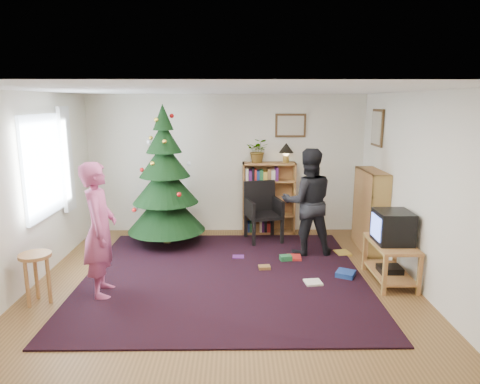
{
  "coord_description": "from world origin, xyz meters",
  "views": [
    {
      "loc": [
        0.16,
        -5.24,
        2.36
      ],
      "look_at": [
        0.23,
        0.74,
        1.1
      ],
      "focal_mm": 32.0,
      "sensor_mm": 36.0,
      "label": 1
    }
  ],
  "objects_px": {
    "bookshelf_right": "(370,209)",
    "person_standing": "(100,230)",
    "crt_tv": "(393,227)",
    "potted_plant": "(258,151)",
    "armchair": "(263,209)",
    "christmas_tree": "(165,188)",
    "stool": "(36,265)",
    "picture_back": "(291,125)",
    "table_lamp": "(286,149)",
    "person_by_chair": "(308,202)",
    "tv_stand": "(391,259)",
    "bookshelf_back": "(269,197)",
    "picture_right": "(377,128)"
  },
  "relations": [
    {
      "from": "bookshelf_right",
      "to": "person_standing",
      "type": "xyz_separation_m",
      "value": [
        -3.83,
        -1.66,
        0.17
      ]
    },
    {
      "from": "crt_tv",
      "to": "person_standing",
      "type": "distance_m",
      "value": 3.73
    },
    {
      "from": "bookshelf_right",
      "to": "potted_plant",
      "type": "bearing_deg",
      "value": 62.84
    },
    {
      "from": "armchair",
      "to": "person_standing",
      "type": "xyz_separation_m",
      "value": [
        -2.14,
        -2.18,
        0.29
      ]
    },
    {
      "from": "christmas_tree",
      "to": "bookshelf_right",
      "type": "height_order",
      "value": "christmas_tree"
    },
    {
      "from": "bookshelf_right",
      "to": "stool",
      "type": "relative_size",
      "value": 2.1
    },
    {
      "from": "picture_back",
      "to": "christmas_tree",
      "type": "distance_m",
      "value": 2.48
    },
    {
      "from": "bookshelf_right",
      "to": "stool",
      "type": "xyz_separation_m",
      "value": [
        -4.54,
        -1.89,
        -0.19
      ]
    },
    {
      "from": "stool",
      "to": "potted_plant",
      "type": "bearing_deg",
      "value": 45.32
    },
    {
      "from": "table_lamp",
      "to": "person_by_chair",
      "type": "bearing_deg",
      "value": -78.9
    },
    {
      "from": "crt_tv",
      "to": "person_by_chair",
      "type": "height_order",
      "value": "person_by_chair"
    },
    {
      "from": "crt_tv",
      "to": "table_lamp",
      "type": "xyz_separation_m",
      "value": [
        -1.15,
        2.23,
        0.78
      ]
    },
    {
      "from": "christmas_tree",
      "to": "potted_plant",
      "type": "xyz_separation_m",
      "value": [
        1.56,
        0.65,
        0.54
      ]
    },
    {
      "from": "christmas_tree",
      "to": "stool",
      "type": "bearing_deg",
      "value": -119.23
    },
    {
      "from": "tv_stand",
      "to": "potted_plant",
      "type": "height_order",
      "value": "potted_plant"
    },
    {
      "from": "bookshelf_back",
      "to": "potted_plant",
      "type": "bearing_deg",
      "value": 180.0
    },
    {
      "from": "christmas_tree",
      "to": "person_by_chair",
      "type": "bearing_deg",
      "value": -11.72
    },
    {
      "from": "picture_right",
      "to": "tv_stand",
      "type": "distance_m",
      "value": 2.32
    },
    {
      "from": "picture_right",
      "to": "person_standing",
      "type": "distance_m",
      "value": 4.57
    },
    {
      "from": "christmas_tree",
      "to": "armchair",
      "type": "height_order",
      "value": "christmas_tree"
    },
    {
      "from": "picture_right",
      "to": "armchair",
      "type": "distance_m",
      "value": 2.31
    },
    {
      "from": "armchair",
      "to": "bookshelf_back",
      "type": "bearing_deg",
      "value": 58.32
    },
    {
      "from": "tv_stand",
      "to": "christmas_tree",
      "type": "bearing_deg",
      "value": 153.8
    },
    {
      "from": "crt_tv",
      "to": "person_standing",
      "type": "relative_size",
      "value": 0.29
    },
    {
      "from": "picture_back",
      "to": "person_by_chair",
      "type": "xyz_separation_m",
      "value": [
        0.13,
        -1.25,
        -1.11
      ]
    },
    {
      "from": "potted_plant",
      "to": "table_lamp",
      "type": "distance_m",
      "value": 0.5
    },
    {
      "from": "armchair",
      "to": "person_by_chair",
      "type": "distance_m",
      "value": 1.02
    },
    {
      "from": "picture_back",
      "to": "picture_right",
      "type": "bearing_deg",
      "value": -28.69
    },
    {
      "from": "stool",
      "to": "person_standing",
      "type": "bearing_deg",
      "value": 18.02
    },
    {
      "from": "crt_tv",
      "to": "table_lamp",
      "type": "bearing_deg",
      "value": 117.33
    },
    {
      "from": "person_by_chair",
      "to": "armchair",
      "type": "bearing_deg",
      "value": -51.19
    },
    {
      "from": "bookshelf_back",
      "to": "person_standing",
      "type": "xyz_separation_m",
      "value": [
        -2.26,
        -2.57,
        0.17
      ]
    },
    {
      "from": "crt_tv",
      "to": "table_lamp",
      "type": "height_order",
      "value": "table_lamp"
    },
    {
      "from": "bookshelf_right",
      "to": "picture_right",
      "type": "bearing_deg",
      "value": -22.85
    },
    {
      "from": "table_lamp",
      "to": "picture_right",
      "type": "bearing_deg",
      "value": -22.71
    },
    {
      "from": "picture_right",
      "to": "potted_plant",
      "type": "bearing_deg",
      "value": 162.83
    },
    {
      "from": "armchair",
      "to": "stool",
      "type": "bearing_deg",
      "value": -153.93
    },
    {
      "from": "crt_tv",
      "to": "picture_back",
      "type": "bearing_deg",
      "value": 114.29
    },
    {
      "from": "bookshelf_back",
      "to": "bookshelf_right",
      "type": "bearing_deg",
      "value": -30.03
    },
    {
      "from": "bookshelf_back",
      "to": "bookshelf_right",
      "type": "distance_m",
      "value": 1.82
    },
    {
      "from": "picture_right",
      "to": "bookshelf_back",
      "type": "distance_m",
      "value": 2.22
    },
    {
      "from": "bookshelf_right",
      "to": "tv_stand",
      "type": "height_order",
      "value": "bookshelf_right"
    },
    {
      "from": "christmas_tree",
      "to": "person_standing",
      "type": "xyz_separation_m",
      "value": [
        -0.5,
        -1.92,
        -0.14
      ]
    },
    {
      "from": "christmas_tree",
      "to": "potted_plant",
      "type": "relative_size",
      "value": 5.45
    },
    {
      "from": "armchair",
      "to": "table_lamp",
      "type": "relative_size",
      "value": 2.87
    },
    {
      "from": "stool",
      "to": "person_by_chair",
      "type": "distance_m",
      "value": 3.88
    },
    {
      "from": "picture_back",
      "to": "tv_stand",
      "type": "bearing_deg",
      "value": -65.65
    },
    {
      "from": "christmas_tree",
      "to": "person_by_chair",
      "type": "distance_m",
      "value": 2.33
    },
    {
      "from": "crt_tv",
      "to": "tv_stand",
      "type": "bearing_deg",
      "value": -0.0
    },
    {
      "from": "picture_right",
      "to": "person_standing",
      "type": "relative_size",
      "value": 0.36
    }
  ]
}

